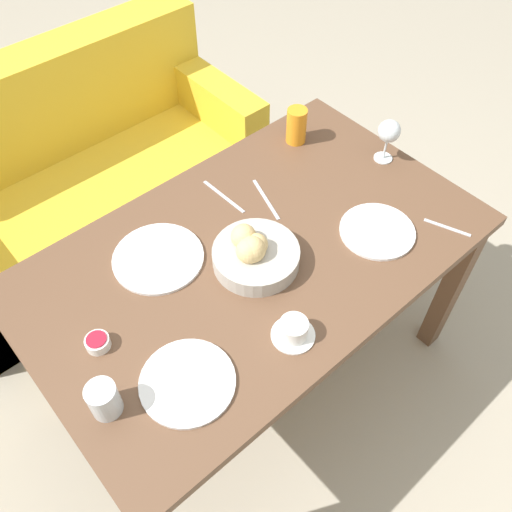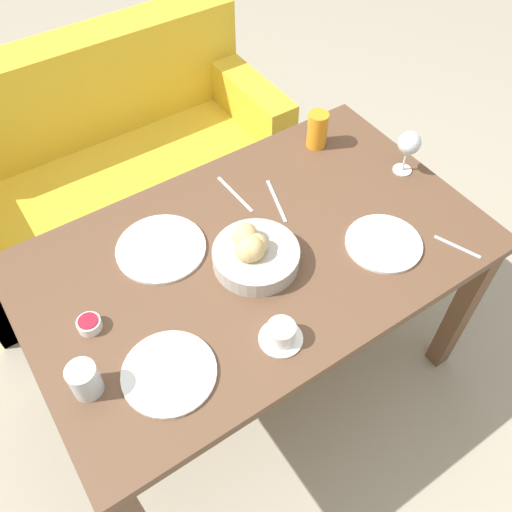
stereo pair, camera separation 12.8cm
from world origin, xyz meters
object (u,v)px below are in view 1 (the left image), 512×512
object	(u,v)px
juice_glass	(296,126)
spoon_coffee	(447,228)
bread_basket	(254,253)
jam_bowl_berry	(98,342)
couch	(86,186)
plate_far_center	(158,258)
knife_silver	(224,196)
plate_near_left	(187,382)
fork_silver	(266,199)
water_tumbler	(104,399)
wine_glass	(389,132)
plate_near_right	(377,231)
coffee_cup	(293,330)

from	to	relation	value
juice_glass	spoon_coffee	xyz separation A→B (m)	(0.06, -0.61, -0.06)
bread_basket	jam_bowl_berry	world-z (taller)	bread_basket
couch	bread_basket	bearing A→B (deg)	-87.27
plate_far_center	spoon_coffee	world-z (taller)	plate_far_center
couch	knife_silver	world-z (taller)	couch
jam_bowl_berry	knife_silver	world-z (taller)	jam_bowl_berry
plate_near_left	fork_silver	size ratio (longest dim) A/B	1.28
water_tumbler	jam_bowl_berry	world-z (taller)	water_tumbler
couch	wine_glass	world-z (taller)	wine_glass
plate_near_right	water_tumbler	size ratio (longest dim) A/B	2.40
water_tumbler	spoon_coffee	xyz separation A→B (m)	(1.10, -0.18, -0.05)
jam_bowl_berry	juice_glass	bearing A→B (deg)	15.42
plate_near_left	spoon_coffee	world-z (taller)	plate_near_left
plate_near_left	couch	bearing A→B (deg)	75.62
jam_bowl_berry	spoon_coffee	size ratio (longest dim) A/B	0.46
plate_far_center	juice_glass	distance (m)	0.70
wine_glass	spoon_coffee	world-z (taller)	wine_glass
plate_far_center	coffee_cup	bearing A→B (deg)	-75.22
couch	plate_far_center	distance (m)	1.00
couch	wine_glass	xyz separation A→B (m)	(0.69, -1.03, 0.55)
knife_silver	plate_near_left	bearing A→B (deg)	-136.85
plate_near_left	wine_glass	bearing A→B (deg)	12.91
plate_near_left	water_tumbler	distance (m)	0.20
plate_far_center	juice_glass	world-z (taller)	juice_glass
jam_bowl_berry	water_tumbler	bearing A→B (deg)	-113.83
wine_glass	spoon_coffee	xyz separation A→B (m)	(-0.10, -0.34, -0.11)
water_tumbler	jam_bowl_berry	bearing A→B (deg)	66.17
plate_near_left	fork_silver	distance (m)	0.67
plate_near_right	fork_silver	world-z (taller)	plate_near_right
couch	plate_near_left	bearing A→B (deg)	-104.38
plate_near_right	wine_glass	xyz separation A→B (m)	(0.28, 0.21, 0.11)
plate_near_right	coffee_cup	world-z (taller)	coffee_cup
knife_silver	juice_glass	bearing A→B (deg)	8.08
water_tumbler	coffee_cup	size ratio (longest dim) A/B	0.82
couch	spoon_coffee	size ratio (longest dim) A/B	10.54
couch	juice_glass	world-z (taller)	juice_glass
plate_far_center	wine_glass	world-z (taller)	wine_glass
wine_glass	fork_silver	distance (m)	0.47
spoon_coffee	plate_far_center	bearing A→B (deg)	146.80
juice_glass	wine_glass	xyz separation A→B (m)	(0.16, -0.27, 0.05)
knife_silver	plate_far_center	bearing A→B (deg)	-166.29
jam_bowl_berry	spoon_coffee	bearing A→B (deg)	-18.74
couch	jam_bowl_berry	distance (m)	1.20
bread_basket	knife_silver	size ratio (longest dim) A/B	1.30
plate_near_left	plate_near_right	distance (m)	0.74
spoon_coffee	plate_near_right	bearing A→B (deg)	143.40
plate_near_left	fork_silver	xyz separation A→B (m)	(0.57, 0.35, -0.00)
plate_far_center	wine_glass	distance (m)	0.86
couch	jam_bowl_berry	bearing A→B (deg)	-112.94
jam_bowl_berry	plate_far_center	bearing A→B (deg)	26.01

